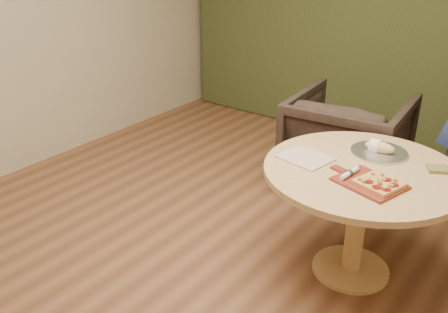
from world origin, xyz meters
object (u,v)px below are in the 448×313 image
Objects in this scene: bread_roll at (378,147)px; armchair at (348,138)px; pedestal_table at (361,189)px; serving_tray at (379,152)px; pizza_paddle at (368,183)px; flatbread_pizza at (379,183)px; cutlery_roll at (350,173)px.

armchair is at bearing 123.62° from bread_roll.
pedestal_table is 3.33× the size of serving_tray.
armchair is at bearing 133.26° from pizza_paddle.
flatbread_pizza is at bearing -47.13° from pedestal_table.
cutlery_roll is at bearing -91.28° from serving_tray.
flatbread_pizza is 1.36× the size of cutlery_roll.
pedestal_table is at bearing 112.04° from armchair.
flatbread_pizza is at bearing 9.56° from pizza_paddle.
bread_roll reaches higher than serving_tray.
flatbread_pizza reaches higher than cutlery_roll.
bread_roll is 0.21× the size of armchair.
serving_tray is (-0.17, 0.44, -0.02)m from flatbread_pizza.
serving_tray is 1.84× the size of bread_roll.
pizza_paddle is (0.10, -0.17, 0.15)m from pedestal_table.
flatbread_pizza reaches higher than pizza_paddle.
bread_roll reaches higher than flatbread_pizza.
flatbread_pizza is at bearing 3.71° from cutlery_roll.
pedestal_table is at bearing 91.08° from cutlery_roll.
flatbread_pizza is 0.29× the size of armchair.
bread_roll is at bearing 180.00° from serving_tray.
pedestal_table is at bearing -86.37° from bread_roll.
flatbread_pizza reaches higher than serving_tray.
flatbread_pizza is 0.76× the size of serving_tray.
serving_tray is (0.01, 0.43, -0.02)m from cutlery_roll.
bread_roll is at bearing 118.63° from armchair.
bread_roll is 0.99m from armchair.
flatbread_pizza is at bearing 114.72° from armchair.
bread_roll is at bearing 112.12° from flatbread_pizza.
pizza_paddle is at bearing 173.74° from flatbread_pizza.
armchair reaches higher than bread_roll.
serving_tray is at bearing 91.74° from pedestal_table.
armchair is at bearing 119.72° from flatbread_pizza.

